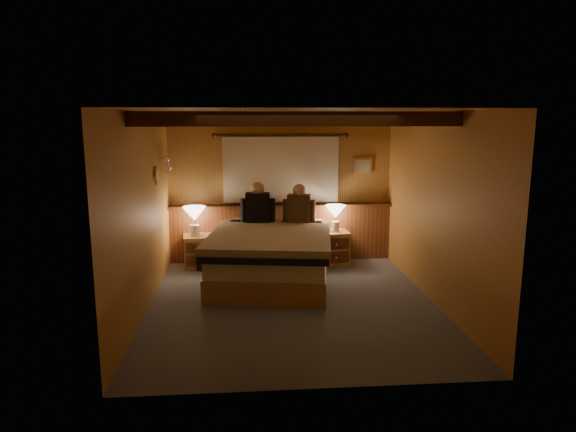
{
  "coord_description": "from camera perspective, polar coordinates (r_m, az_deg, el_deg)",
  "views": [
    {
      "loc": [
        -0.57,
        -6.17,
        2.33
      ],
      "look_at": [
        -0.02,
        0.4,
        1.06
      ],
      "focal_mm": 32.0,
      "sensor_mm": 36.0,
      "label": 1
    }
  ],
  "objects": [
    {
      "name": "framed_print",
      "position": [
        8.5,
        8.34,
        5.56
      ],
      "size": [
        0.3,
        0.04,
        0.25
      ],
      "color": "tan",
      "rests_on": "wall_back"
    },
    {
      "name": "lamp_left",
      "position": [
        8.09,
        -10.36,
        0.06
      ],
      "size": [
        0.36,
        0.36,
        0.47
      ],
      "color": "beige",
      "rests_on": "nightstand_left"
    },
    {
      "name": "nightstand_right",
      "position": [
        8.3,
        4.96,
        -3.5
      ],
      "size": [
        0.52,
        0.48,
        0.53
      ],
      "rotation": [
        0.0,
        0.0,
        0.1
      ],
      "color": "#B57C4D",
      "rests_on": "floor"
    },
    {
      "name": "nightstand_left",
      "position": [
        8.24,
        -9.89,
        -3.85
      ],
      "size": [
        0.5,
        0.46,
        0.5
      ],
      "rotation": [
        0.0,
        0.0,
        0.12
      ],
      "color": "#B57C4D",
      "rests_on": "floor"
    },
    {
      "name": "coat_rail",
      "position": [
        7.86,
        -13.23,
        5.81
      ],
      "size": [
        0.05,
        0.55,
        0.24
      ],
      "color": "silver",
      "rests_on": "wall_left"
    },
    {
      "name": "lamp_right",
      "position": [
        8.17,
        5.3,
        0.32
      ],
      "size": [
        0.33,
        0.33,
        0.42
      ],
      "color": "beige",
      "rests_on": "nightstand_right"
    },
    {
      "name": "ceiling_beams",
      "position": [
        6.34,
        0.4,
        10.76
      ],
      "size": [
        3.6,
        1.65,
        0.16
      ],
      "color": "#4D2B13",
      "rests_on": "ceiling"
    },
    {
      "name": "wall_left",
      "position": [
        6.39,
        -15.78,
        0.34
      ],
      "size": [
        0.0,
        4.2,
        4.2
      ],
      "primitive_type": "plane",
      "rotation": [
        1.57,
        0.0,
        1.57
      ],
      "color": "gold",
      "rests_on": "floor"
    },
    {
      "name": "duffel_bag",
      "position": [
        8.09,
        -7.99,
        -4.66
      ],
      "size": [
        0.59,
        0.41,
        0.39
      ],
      "rotation": [
        0.0,
        0.0,
        -0.17
      ],
      "color": "black",
      "rests_on": "floor"
    },
    {
      "name": "ceiling",
      "position": [
        6.2,
        0.53,
        11.59
      ],
      "size": [
        4.2,
        4.2,
        0.0
      ],
      "primitive_type": "plane",
      "rotation": [
        3.14,
        0.0,
        0.0
      ],
      "color": "#D89D51",
      "rests_on": "wall_back"
    },
    {
      "name": "wall_front",
      "position": [
        4.26,
        3.11,
        -4.43
      ],
      "size": [
        3.6,
        0.0,
        3.6
      ],
      "primitive_type": "plane",
      "rotation": [
        -1.57,
        0.0,
        0.0
      ],
      "color": "gold",
      "rests_on": "floor"
    },
    {
      "name": "bed",
      "position": [
        7.35,
        -1.88,
        -4.44
      ],
      "size": [
        1.94,
        2.36,
        0.73
      ],
      "rotation": [
        0.0,
        0.0,
        -0.15
      ],
      "color": "#B57C4D",
      "rests_on": "floor"
    },
    {
      "name": "curtain_window",
      "position": [
        8.26,
        -0.79,
        5.31
      ],
      "size": [
        2.18,
        0.09,
        1.11
      ],
      "color": "#4D2B13",
      "rests_on": "wall_back"
    },
    {
      "name": "wall_right",
      "position": [
        6.7,
        16.02,
        0.81
      ],
      "size": [
        0.0,
        4.2,
        4.2
      ],
      "primitive_type": "plane",
      "rotation": [
        1.57,
        0.0,
        -1.57
      ],
      "color": "gold",
      "rests_on": "floor"
    },
    {
      "name": "person_right",
      "position": [
        7.93,
        1.24,
        1.07
      ],
      "size": [
        0.5,
        0.28,
        0.62
      ],
      "rotation": [
        0.0,
        0.0,
        -0.24
      ],
      "color": "#48311C",
      "rests_on": "bed"
    },
    {
      "name": "wall_back",
      "position": [
        8.36,
        -0.82,
        3.17
      ],
      "size": [
        3.6,
        0.0,
        3.6
      ],
      "primitive_type": "plane",
      "rotation": [
        1.57,
        0.0,
        0.0
      ],
      "color": "gold",
      "rests_on": "floor"
    },
    {
      "name": "person_left",
      "position": [
        7.93,
        -3.38,
        1.16
      ],
      "size": [
        0.54,
        0.24,
        0.66
      ],
      "rotation": [
        0.0,
        0.0,
        -0.09
      ],
      "color": "black",
      "rests_on": "bed"
    },
    {
      "name": "floor",
      "position": [
        6.62,
        0.49,
        -9.67
      ],
      "size": [
        4.2,
        4.2,
        0.0
      ],
      "primitive_type": "plane",
      "color": "#4F545E",
      "rests_on": "ground"
    },
    {
      "name": "wainscot",
      "position": [
        8.43,
        -0.77,
        -1.71
      ],
      "size": [
        3.6,
        0.23,
        0.94
      ],
      "color": "brown",
      "rests_on": "wall_back"
    }
  ]
}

